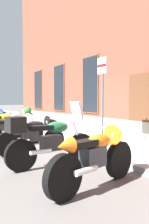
{
  "coord_description": "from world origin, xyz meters",
  "views": [
    {
      "loc": [
        7.31,
        -3.39,
        1.4
      ],
      "look_at": [
        0.9,
        0.4,
        1.05
      ],
      "focal_mm": 38.8,
      "sensor_mm": 36.0,
      "label": 1
    }
  ],
  "objects": [
    {
      "name": "parking_sign",
      "position": [
        1.97,
        0.65,
        1.72
      ],
      "size": [
        0.36,
        0.07,
        2.47
      ],
      "color": "#4C4C51",
      "rests_on": "sidewalk"
    },
    {
      "name": "motorcycle_black_sport",
      "position": [
        1.24,
        -1.06,
        0.54
      ],
      "size": [
        0.62,
        1.97,
        0.99
      ],
      "color": "black",
      "rests_on": "ground_plane"
    },
    {
      "name": "sidewalk",
      "position": [
        0.0,
        1.32,
        0.06
      ],
      "size": [
        27.13,
        2.65,
        0.13
      ],
      "primitive_type": "cube",
      "color": "gray",
      "rests_on": "ground_plane"
    },
    {
      "name": "ground_plane",
      "position": [
        0.0,
        0.0,
        0.0
      ],
      "size": [
        140.0,
        140.0,
        0.0
      ],
      "primitive_type": "plane",
      "color": "#565451"
    },
    {
      "name": "motorcycle_green_touring",
      "position": [
        2.71,
        -1.31,
        0.57
      ],
      "size": [
        0.62,
        2.09,
        1.38
      ],
      "color": "black",
      "rests_on": "ground_plane"
    },
    {
      "name": "motorcycle_yellow_naked",
      "position": [
        -1.48,
        -1.23,
        0.49
      ],
      "size": [
        0.62,
        2.0,
        0.99
      ],
      "color": "black",
      "rests_on": "ground_plane"
    },
    {
      "name": "motorcycle_white_sport",
      "position": [
        0.04,
        -1.17,
        0.55
      ],
      "size": [
        0.77,
        2.1,
        1.0
      ],
      "color": "black",
      "rests_on": "ground_plane"
    },
    {
      "name": "motorcycle_orange_sport",
      "position": [
        4.18,
        -1.11,
        0.54
      ],
      "size": [
        0.79,
        2.01,
        0.99
      ],
      "color": "black",
      "rests_on": "ground_plane"
    },
    {
      "name": "barrel_planter",
      "position": [
        -4.73,
        0.89,
        0.54
      ],
      "size": [
        0.57,
        0.57,
        0.95
      ],
      "color": "brown",
      "rests_on": "sidewalk"
    }
  ]
}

